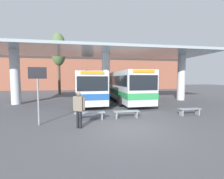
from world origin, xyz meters
TOP-DOWN VIEW (x-y plane):
  - ground_plane at (0.00, 0.00)m, footprint 100.00×100.00m
  - townhouse_backdrop at (0.00, 26.62)m, footprint 40.00×0.58m
  - station_canopy at (0.00, 8.73)m, footprint 22.54×6.82m
  - transit_bus_left_bay at (-1.83, 9.48)m, footprint 3.11×10.97m
  - transit_bus_center_bay at (2.05, 9.42)m, footprint 2.94×11.71m
  - waiting_bench_near_pillar at (0.43, 1.94)m, footprint 1.61×0.44m
  - waiting_bench_mid_platform at (4.84, 1.94)m, footprint 1.52×0.44m
  - waiting_bench_far_platform at (-1.84, 1.94)m, footprint 1.83×0.44m
  - info_sign_platform at (-4.53, 1.35)m, footprint 0.90×0.09m
  - pedestrian_waiting at (-2.39, 0.48)m, footprint 0.64×0.45m
  - poplar_tree_behind_left at (-6.28, 17.65)m, footprint 2.30×2.30m

SIDE VIEW (x-z plane):
  - ground_plane at x=0.00m, z-range 0.00..0.00m
  - waiting_bench_mid_platform at x=4.84m, z-range 0.11..0.57m
  - waiting_bench_near_pillar at x=0.43m, z-range 0.11..0.57m
  - waiting_bench_far_platform at x=-1.84m, z-range 0.12..0.58m
  - pedestrian_waiting at x=-2.39m, z-range 0.20..2.01m
  - transit_bus_left_bay at x=-1.83m, z-range 0.19..3.25m
  - transit_bus_center_bay at x=2.05m, z-range 0.19..3.35m
  - info_sign_platform at x=-4.53m, z-range 0.65..3.72m
  - station_canopy at x=0.00m, z-range 1.96..7.38m
  - townhouse_backdrop at x=0.00m, z-range 0.73..9.57m
  - poplar_tree_behind_left at x=-6.28m, z-range 2.12..11.67m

